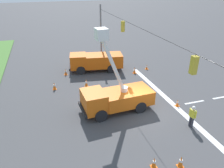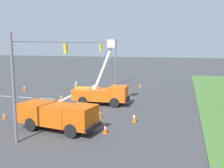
# 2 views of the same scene
# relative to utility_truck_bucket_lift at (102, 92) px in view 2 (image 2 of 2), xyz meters

# --- Properties ---
(ground_plane) EXTENTS (200.00, 200.00, 0.00)m
(ground_plane) POSITION_rel_utility_truck_bucket_lift_xyz_m (-0.97, -2.12, -1.31)
(ground_plane) COLOR #424244
(lane_markings) EXTENTS (17.60, 15.25, 0.01)m
(lane_markings) POSITION_rel_utility_truck_bucket_lift_xyz_m (-0.97, -6.65, -1.31)
(lane_markings) COLOR silver
(lane_markings) RESTS_ON ground
(signal_gantry) EXTENTS (26.20, 0.33, 7.20)m
(signal_gantry) POSITION_rel_utility_truck_bucket_lift_xyz_m (-0.97, -2.12, 2.94)
(signal_gantry) COLOR slate
(signal_gantry) RESTS_ON ground
(utility_truck_bucket_lift) EXTENTS (2.68, 6.05, 6.88)m
(utility_truck_bucket_lift) POSITION_rel_utility_truck_bucket_lift_xyz_m (0.00, 0.00, 0.00)
(utility_truck_bucket_lift) COLOR orange
(utility_truck_bucket_lift) RESTS_ON ground
(utility_truck_support_near) EXTENTS (3.20, 6.49, 2.08)m
(utility_truck_support_near) POSITION_rel_utility_truck_bucket_lift_xyz_m (9.01, -0.62, -0.11)
(utility_truck_support_near) COLOR #D6560F
(utility_truck_support_near) RESTS_ON ground
(road_worker) EXTENTS (0.64, 0.31, 1.77)m
(road_worker) POSITION_rel_utility_truck_bucket_lift_xyz_m (-3.87, -4.65, -0.31)
(road_worker) COLOR #383842
(road_worker) RESTS_ON ground
(traffic_cone_foreground_left) EXTENTS (0.36, 0.36, 0.81)m
(traffic_cone_foreground_left) POSITION_rel_utility_truck_bucket_lift_xyz_m (-5.07, -12.97, -0.91)
(traffic_cone_foreground_left) COLOR orange
(traffic_cone_foreground_left) RESTS_ON ground
(traffic_cone_foreground_right) EXTENTS (0.36, 0.36, 0.71)m
(traffic_cone_foreground_right) POSITION_rel_utility_truck_bucket_lift_xyz_m (-6.52, -0.21, -0.96)
(traffic_cone_foreground_right) COLOR orange
(traffic_cone_foreground_right) RESTS_ON ground
(traffic_cone_mid_left) EXTENTS (0.36, 0.36, 0.82)m
(traffic_cone_mid_left) POSITION_rel_utility_truck_bucket_lift_xyz_m (5.42, 4.53, -0.90)
(traffic_cone_mid_left) COLOR orange
(traffic_cone_mid_left) RESTS_ON ground
(traffic_cone_mid_right) EXTENTS (0.36, 0.36, 0.82)m
(traffic_cone_mid_right) POSITION_rel_utility_truck_bucket_lift_xyz_m (5.11, 1.38, -0.90)
(traffic_cone_mid_right) COLOR orange
(traffic_cone_mid_right) RESTS_ON ground
(traffic_cone_near_bucket) EXTENTS (0.36, 0.36, 0.79)m
(traffic_cone_near_bucket) POSITION_rel_utility_truck_bucket_lift_xyz_m (-6.97, -1.71, -0.92)
(traffic_cone_near_bucket) COLOR orange
(traffic_cone_near_bucket) RESTS_ON ground
(traffic_cone_lane_edge_a) EXTENTS (0.36, 0.36, 0.74)m
(traffic_cone_lane_edge_a) POSITION_rel_utility_truck_bucket_lift_xyz_m (8.78, 3.02, -0.94)
(traffic_cone_lane_edge_a) COLOR orange
(traffic_cone_lane_edge_a) RESTS_ON ground
(traffic_cone_lane_edge_b) EXTENTS (0.36, 0.36, 0.79)m
(traffic_cone_lane_edge_b) POSITION_rel_utility_truck_bucket_lift_xyz_m (6.82, -4.67, -0.92)
(traffic_cone_lane_edge_b) COLOR orange
(traffic_cone_lane_edge_b) RESTS_ON ground
(traffic_cone_far_left) EXTENTS (0.36, 0.36, 0.61)m
(traffic_cone_far_left) POSITION_rel_utility_truck_bucket_lift_xyz_m (7.50, -6.57, -1.02)
(traffic_cone_far_left) COLOR orange
(traffic_cone_far_left) RESTS_ON ground
(traffic_cone_far_right) EXTENTS (0.36, 0.36, 0.64)m
(traffic_cone_far_right) POSITION_rel_utility_truck_bucket_lift_xyz_m (-1.02, -5.35, -1.00)
(traffic_cone_far_right) COLOR orange
(traffic_cone_far_right) RESTS_ON ground
(traffic_cone_centre_line) EXTENTS (0.36, 0.36, 0.66)m
(traffic_cone_centre_line) POSITION_rel_utility_truck_bucket_lift_xyz_m (-12.15, 2.12, -0.99)
(traffic_cone_centre_line) COLOR orange
(traffic_cone_centre_line) RESTS_ON ground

